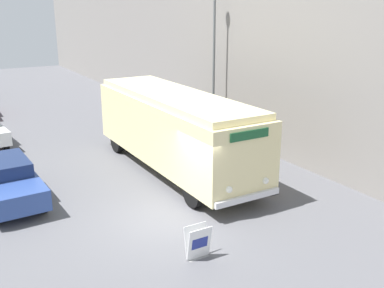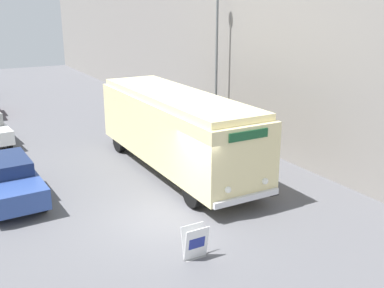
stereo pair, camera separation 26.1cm
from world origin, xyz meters
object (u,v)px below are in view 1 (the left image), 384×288
at_px(parked_car_near, 7,179).
at_px(traffic_cone, 272,186).
at_px(sign_board, 198,243).
at_px(vintage_bus, 174,127).
at_px(streetlamp, 214,45).

xyz_separation_m(parked_car_near, traffic_cone, (8.20, -4.23, -0.45)).
bearing_deg(sign_board, traffic_cone, 27.45).
distance_m(sign_board, traffic_cone, 5.06).
bearing_deg(traffic_cone, parked_car_near, 152.68).
relative_size(vintage_bus, streetlamp, 1.35).
bearing_deg(streetlamp, vintage_bus, -140.37).
relative_size(parked_car_near, traffic_cone, 7.98).
xyz_separation_m(vintage_bus, sign_board, (-2.65, -6.21, -1.36)).
relative_size(streetlamp, traffic_cone, 12.17).
bearing_deg(vintage_bus, sign_board, -113.12).
relative_size(sign_board, parked_car_near, 0.19).
height_order(streetlamp, parked_car_near, streetlamp).
height_order(parked_car_near, traffic_cone, parked_car_near).
xyz_separation_m(sign_board, streetlamp, (6.65, 9.53, 4.19)).
height_order(sign_board, parked_car_near, parked_car_near).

